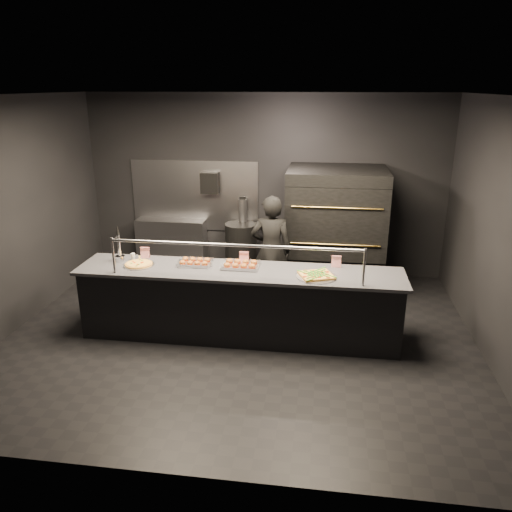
# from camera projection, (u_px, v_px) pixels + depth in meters

# --- Properties ---
(room) EXTENTS (6.04, 6.00, 3.00)m
(room) POSITION_uv_depth(u_px,v_px,m) (237.00, 224.00, 6.09)
(room) COLOR black
(room) RESTS_ON ground
(service_counter) EXTENTS (4.10, 0.78, 1.37)m
(service_counter) POSITION_uv_depth(u_px,v_px,m) (239.00, 303.00, 6.37)
(service_counter) COLOR black
(service_counter) RESTS_ON ground
(pizza_oven) EXTENTS (1.50, 1.23, 1.91)m
(pizza_oven) POSITION_uv_depth(u_px,v_px,m) (335.00, 229.00, 7.83)
(pizza_oven) COLOR black
(pizza_oven) RESTS_ON ground
(prep_shelf) EXTENTS (1.20, 0.35, 0.90)m
(prep_shelf) POSITION_uv_depth(u_px,v_px,m) (172.00, 244.00, 8.76)
(prep_shelf) COLOR #99999E
(prep_shelf) RESTS_ON ground
(towel_dispenser) EXTENTS (0.30, 0.20, 0.35)m
(towel_dispenser) POSITION_uv_depth(u_px,v_px,m) (210.00, 183.00, 8.38)
(towel_dispenser) COLOR black
(towel_dispenser) RESTS_ON room
(fire_extinguisher) EXTENTS (0.14, 0.14, 0.51)m
(fire_extinguisher) POSITION_uv_depth(u_px,v_px,m) (243.00, 212.00, 8.47)
(fire_extinguisher) COLOR #B2B2B7
(fire_extinguisher) RESTS_ON room
(beer_tap) EXTENTS (0.13, 0.18, 0.49)m
(beer_tap) POSITION_uv_depth(u_px,v_px,m) (119.00, 251.00, 6.49)
(beer_tap) COLOR silver
(beer_tap) RESTS_ON service_counter
(round_pizza) EXTENTS (0.40, 0.40, 0.03)m
(round_pizza) POSITION_uv_depth(u_px,v_px,m) (139.00, 264.00, 6.38)
(round_pizza) COLOR silver
(round_pizza) RESTS_ON service_counter
(slider_tray_a) EXTENTS (0.49, 0.42, 0.07)m
(slider_tray_a) POSITION_uv_depth(u_px,v_px,m) (195.00, 262.00, 6.42)
(slider_tray_a) COLOR silver
(slider_tray_a) RESTS_ON service_counter
(slider_tray_b) EXTENTS (0.47, 0.35, 0.07)m
(slider_tray_b) POSITION_uv_depth(u_px,v_px,m) (241.00, 265.00, 6.32)
(slider_tray_b) COLOR silver
(slider_tray_b) RESTS_ON service_counter
(square_pizza) EXTENTS (0.48, 0.48, 0.05)m
(square_pizza) POSITION_uv_depth(u_px,v_px,m) (316.00, 276.00, 5.99)
(square_pizza) COLOR silver
(square_pizza) RESTS_ON service_counter
(condiment_jar) EXTENTS (0.14, 0.06, 0.09)m
(condiment_jar) POSITION_uv_depth(u_px,v_px,m) (135.00, 257.00, 6.56)
(condiment_jar) COLOR silver
(condiment_jar) RESTS_ON service_counter
(tent_cards) EXTENTS (2.64, 0.04, 0.15)m
(tent_cards) POSITION_uv_depth(u_px,v_px,m) (240.00, 257.00, 6.47)
(tent_cards) COLOR white
(tent_cards) RESTS_ON service_counter
(trash_bin) EXTENTS (0.54, 0.54, 0.90)m
(trash_bin) POSITION_uv_depth(u_px,v_px,m) (241.00, 249.00, 8.50)
(trash_bin) COLOR black
(trash_bin) RESTS_ON ground
(worker) EXTENTS (0.61, 0.40, 1.63)m
(worker) POSITION_uv_depth(u_px,v_px,m) (271.00, 251.00, 7.28)
(worker) COLOR black
(worker) RESTS_ON ground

